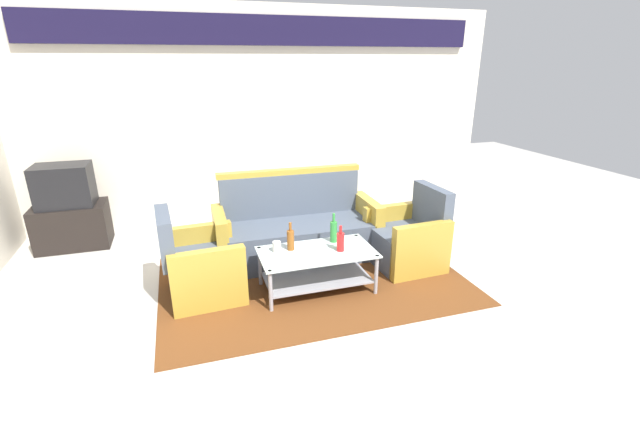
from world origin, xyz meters
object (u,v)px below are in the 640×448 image
(television, at_px, (64,185))
(armchair_left, at_px, (200,267))
(cup, at_px, (277,247))
(couch, at_px, (297,231))
(coffee_table, at_px, (317,265))
(armchair_right, at_px, (408,240))
(bottle_green, at_px, (334,231))
(bottle_red, at_px, (340,241))
(bottle_brown, at_px, (291,239))
(tv_stand, at_px, (73,226))

(television, bearing_deg, armchair_left, 130.15)
(cup, bearing_deg, couch, 61.36)
(coffee_table, bearing_deg, television, 142.04)
(couch, bearing_deg, armchair_right, 154.33)
(coffee_table, bearing_deg, bottle_green, 37.84)
(couch, distance_m, armchair_right, 1.23)
(coffee_table, bearing_deg, cup, 162.11)
(coffee_table, height_order, bottle_red, bottle_red)
(bottle_green, relative_size, bottle_brown, 1.08)
(bottle_red, bearing_deg, bottle_brown, 159.23)
(armchair_right, height_order, bottle_green, armchair_right)
(cup, bearing_deg, television, 139.34)
(tv_stand, bearing_deg, television, 89.55)
(bottle_red, bearing_deg, television, 143.69)
(couch, relative_size, coffee_table, 1.65)
(couch, xyz_separation_m, cup, (-0.37, -0.68, 0.14))
(tv_stand, height_order, television, television)
(couch, height_order, tv_stand, couch)
(tv_stand, xyz_separation_m, television, (0.00, 0.00, 0.50))
(bottle_green, bearing_deg, armchair_right, 4.56)
(coffee_table, bearing_deg, tv_stand, 142.08)
(couch, bearing_deg, coffee_table, 90.04)
(bottle_brown, distance_m, cup, 0.15)
(tv_stand, relative_size, television, 1.33)
(television, bearing_deg, coffee_table, 142.50)
(armchair_left, distance_m, bottle_green, 1.33)
(bottle_brown, xyz_separation_m, cup, (-0.14, -0.00, -0.06))
(armchair_right, bearing_deg, bottle_brown, 92.85)
(armchair_right, distance_m, bottle_green, 0.92)
(cup, distance_m, tv_stand, 2.78)
(couch, bearing_deg, television, -23.55)
(armchair_right, relative_size, television, 1.41)
(cup, bearing_deg, coffee_table, -17.89)
(bottle_red, distance_m, tv_stand, 3.34)
(armchair_right, height_order, cup, armchair_right)
(armchair_right, distance_m, cup, 1.49)
(tv_stand, bearing_deg, coffee_table, -37.92)
(bottle_green, xyz_separation_m, cup, (-0.59, -0.06, -0.06))
(bottle_red, bearing_deg, couch, 103.78)
(armchair_right, relative_size, tv_stand, 1.06)
(coffee_table, height_order, bottle_green, bottle_green)
(cup, bearing_deg, bottle_brown, 0.75)
(cup, relative_size, tv_stand, 0.12)
(couch, height_order, bottle_red, couch)
(cup, xyz_separation_m, television, (-2.10, 1.81, 0.30))
(bottle_red, distance_m, television, 3.34)
(couch, height_order, bottle_green, couch)
(bottle_brown, height_order, cup, bottle_brown)
(coffee_table, bearing_deg, bottle_red, -12.85)
(coffee_table, height_order, television, television)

